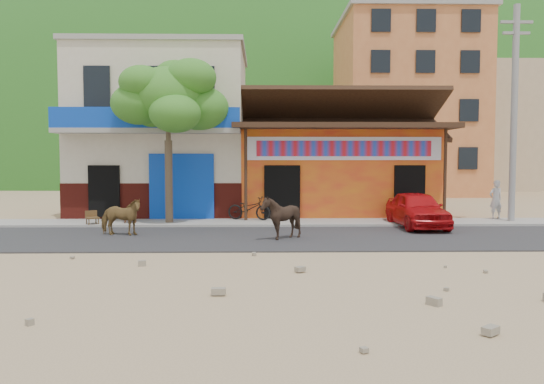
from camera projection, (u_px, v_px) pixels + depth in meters
The scene contains 17 objects.
ground at pixel (308, 253), 13.79m from camera, with size 120.00×120.00×0.00m, color #9E825B.
road at pixel (301, 238), 16.28m from camera, with size 60.00×5.00×0.04m, color #28282B.
sidewalk at pixel (294, 223), 19.77m from camera, with size 60.00×2.00×0.12m, color gray.
dance_club at pixel (333, 173), 23.70m from camera, with size 8.00×6.00×3.60m, color orange.
cafe_building at pixel (164, 135), 23.44m from camera, with size 7.00×6.00×7.00m, color beige.
apartment_front at pixel (405, 109), 37.56m from camera, with size 9.00×9.00×12.00m, color #CC723F.
apartment_rear at pixel (493, 128), 43.79m from camera, with size 8.00×8.00×10.00m, color tan.
hillside at pixel (269, 98), 82.91m from camera, with size 100.00×40.00×24.00m, color #194C14.
tree at pixel (168, 140), 19.29m from camera, with size 3.00×3.00×6.00m, color #2D721E, non-canonical shape.
utility_pole at pixel (514, 114), 19.69m from camera, with size 0.24×0.24×8.00m, color gray.
cow_tan at pixel (121, 217), 16.61m from camera, with size 0.63×1.38×1.17m, color olive.
cow_dark at pixel (281, 217), 15.80m from camera, with size 1.07×1.20×1.33m, color black.
red_car at pixel (417, 209), 18.63m from camera, with size 1.50×3.73×1.27m, color red.
scooter at pixel (249, 208), 20.21m from camera, with size 0.59×1.69×0.89m, color black.
pedestrian at pixel (496, 200), 20.59m from camera, with size 0.55×0.36×1.50m, color silver.
cafe_chair_left at pixel (130, 209), 19.32m from camera, with size 0.46×0.46×0.99m, color #502F1A, non-canonical shape.
cafe_chair_right at pixel (92, 212), 18.90m from camera, with size 0.41×0.41×0.89m, color #4B3319, non-canonical shape.
Camera 1 is at (-1.22, -13.65, 2.42)m, focal length 35.00 mm.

